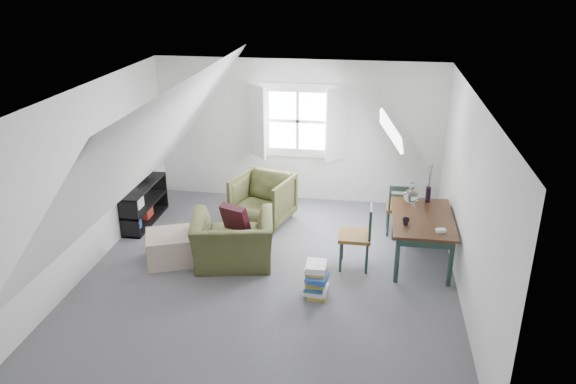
% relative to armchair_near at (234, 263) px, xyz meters
% --- Properties ---
extents(floor, '(5.50, 5.50, 0.00)m').
position_rel_armchair_near_xyz_m(floor, '(0.56, -0.21, 0.00)').
color(floor, '#545359').
rests_on(floor, ground).
extents(ceiling, '(5.50, 5.50, 0.00)m').
position_rel_armchair_near_xyz_m(ceiling, '(0.56, -0.21, 2.50)').
color(ceiling, white).
rests_on(ceiling, wall_back).
extents(wall_back, '(5.00, 0.00, 5.00)m').
position_rel_armchair_near_xyz_m(wall_back, '(0.56, 2.54, 1.25)').
color(wall_back, silver).
rests_on(wall_back, ground).
extents(wall_front, '(5.00, 0.00, 5.00)m').
position_rel_armchair_near_xyz_m(wall_front, '(0.56, -2.96, 1.25)').
color(wall_front, silver).
rests_on(wall_front, ground).
extents(wall_left, '(0.00, 5.50, 5.50)m').
position_rel_armchair_near_xyz_m(wall_left, '(-1.94, -0.21, 1.25)').
color(wall_left, silver).
rests_on(wall_left, ground).
extents(wall_right, '(0.00, 5.50, 5.50)m').
position_rel_armchair_near_xyz_m(wall_right, '(3.06, -0.21, 1.25)').
color(wall_right, silver).
rests_on(wall_right, ground).
extents(slope_left, '(3.19, 5.50, 4.48)m').
position_rel_armchair_near_xyz_m(slope_left, '(-0.99, -0.21, 1.78)').
color(slope_left, white).
rests_on(slope_left, wall_left).
extents(slope_right, '(3.19, 5.50, 4.48)m').
position_rel_armchair_near_xyz_m(slope_right, '(2.11, -0.21, 1.78)').
color(slope_right, white).
rests_on(slope_right, wall_right).
extents(dormer_window, '(1.71, 0.35, 1.30)m').
position_rel_armchair_near_xyz_m(dormer_window, '(0.56, 2.46, 1.45)').
color(dormer_window, white).
rests_on(dormer_window, wall_back).
extents(skylight, '(0.35, 0.75, 0.47)m').
position_rel_armchair_near_xyz_m(skylight, '(2.11, 1.09, 1.75)').
color(skylight, white).
rests_on(skylight, slope_right).
extents(armchair_near, '(1.28, 1.16, 0.72)m').
position_rel_armchair_near_xyz_m(armchair_near, '(0.00, 0.00, 0.00)').
color(armchair_near, '#3E4021').
rests_on(armchair_near, floor).
extents(armchair_far, '(1.07, 1.09, 0.80)m').
position_rel_armchair_near_xyz_m(armchair_far, '(0.14, 1.45, 0.00)').
color(armchair_far, '#3E4021').
rests_on(armchair_far, floor).
extents(throw_pillow, '(0.45, 0.36, 0.41)m').
position_rel_armchair_near_xyz_m(throw_pillow, '(0.00, 0.15, 0.65)').
color(throw_pillow, '#390F1A').
rests_on(throw_pillow, armchair_near).
extents(ottoman, '(0.82, 0.82, 0.42)m').
position_rel_armchair_near_xyz_m(ottoman, '(-0.92, -0.06, 0.21)').
color(ottoman, tan).
rests_on(ottoman, floor).
extents(dining_table, '(0.84, 1.40, 0.70)m').
position_rel_armchair_near_xyz_m(dining_table, '(2.61, 0.47, 0.61)').
color(dining_table, '#321C0F').
rests_on(dining_table, floor).
extents(demijohn, '(0.22, 0.22, 0.31)m').
position_rel_armchair_near_xyz_m(demijohn, '(2.46, 0.92, 0.83)').
color(demijohn, silver).
rests_on(demijohn, dining_table).
extents(vase_twigs, '(0.08, 0.08, 0.59)m').
position_rel_armchair_near_xyz_m(vase_twigs, '(2.71, 1.02, 0.83)').
color(vase_twigs, black).
rests_on(vase_twigs, dining_table).
extents(cup, '(0.12, 0.12, 0.09)m').
position_rel_armchair_near_xyz_m(cup, '(2.36, 0.17, 0.70)').
color(cup, black).
rests_on(cup, dining_table).
extents(paper_box, '(0.14, 0.11, 0.04)m').
position_rel_armchair_near_xyz_m(paper_box, '(2.81, 0.02, 0.72)').
color(paper_box, white).
rests_on(paper_box, dining_table).
extents(dining_chair_far, '(0.41, 0.41, 0.86)m').
position_rel_armchair_near_xyz_m(dining_chair_far, '(2.33, 1.33, 0.45)').
color(dining_chair_far, brown).
rests_on(dining_chair_far, floor).
extents(dining_chair_near, '(0.44, 0.44, 0.94)m').
position_rel_armchair_near_xyz_m(dining_chair_near, '(1.73, 0.18, 0.49)').
color(dining_chair_near, brown).
rests_on(dining_chair_near, floor).
extents(media_shelf, '(0.42, 1.27, 0.65)m').
position_rel_armchair_near_xyz_m(media_shelf, '(-1.83, 1.11, 0.29)').
color(media_shelf, black).
rests_on(media_shelf, floor).
extents(electronics_box, '(0.23, 0.30, 0.22)m').
position_rel_armchair_near_xyz_m(electronics_box, '(-1.83, 1.40, 0.74)').
color(electronics_box, black).
rests_on(electronics_box, media_shelf).
extents(magazine_stack, '(0.33, 0.40, 0.45)m').
position_rel_armchair_near_xyz_m(magazine_stack, '(1.24, -0.64, 0.22)').
color(magazine_stack, '#B29933').
rests_on(magazine_stack, floor).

